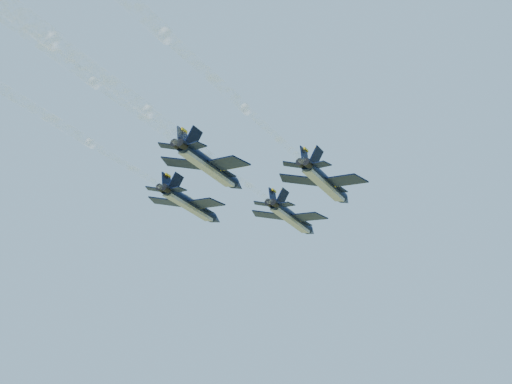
% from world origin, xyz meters
% --- Properties ---
extents(jet_lead, '(13.91, 18.90, 4.61)m').
position_xyz_m(jet_lead, '(1.97, 15.25, 103.53)').
color(jet_lead, black).
extents(jet_left, '(13.91, 18.90, 4.61)m').
position_xyz_m(jet_left, '(-13.32, 4.11, 103.53)').
color(jet_left, black).
extents(jet_right, '(13.91, 18.90, 4.61)m').
position_xyz_m(jet_right, '(10.37, -1.03, 103.53)').
color(jet_right, black).
extents(jet_slot, '(13.91, 18.90, 4.61)m').
position_xyz_m(jet_slot, '(-5.09, -11.75, 103.53)').
color(jet_slot, black).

